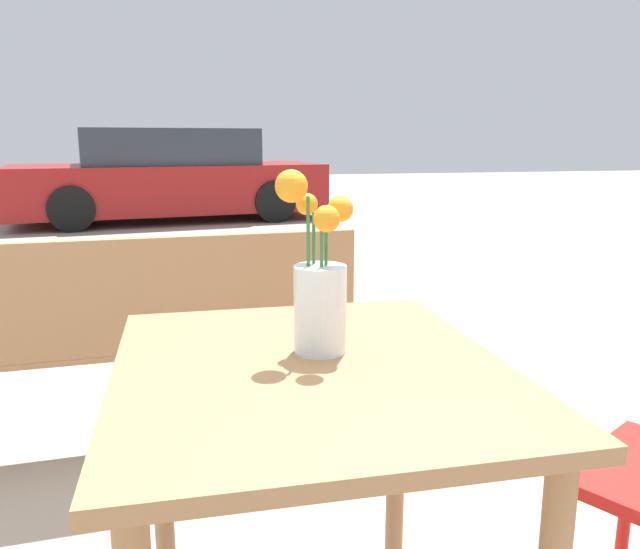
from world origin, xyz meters
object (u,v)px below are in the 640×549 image
at_px(parked_car, 168,177).
at_px(flower_vase, 319,295).
at_px(bench_near, 86,343).
at_px(table_front, 311,418).

bearing_deg(parked_car, flower_vase, -88.12).
relative_size(bench_near, parked_car, 0.42).
distance_m(table_front, parked_car, 8.51).
bearing_deg(bench_near, flower_vase, -60.09).
height_order(table_front, flower_vase, flower_vase).
bearing_deg(parked_car, table_front, -88.34).
height_order(table_front, bench_near, bench_near).
bearing_deg(flower_vase, parked_car, 91.88).
bearing_deg(flower_vase, bench_near, 119.91).
distance_m(flower_vase, bench_near, 1.25).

